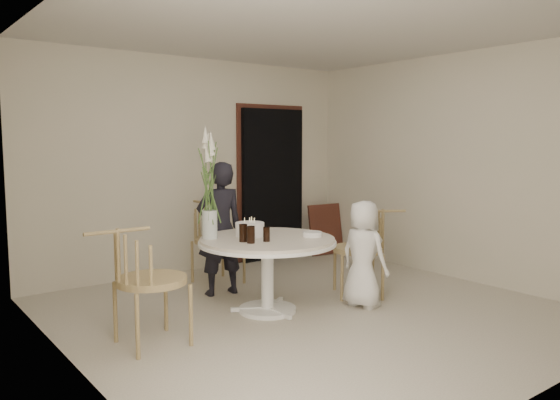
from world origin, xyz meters
TOP-DOWN VIEW (x-y plane):
  - ground at (0.00, 0.00)m, footprint 4.50×4.50m
  - room_shell at (0.00, 0.00)m, footprint 4.50×4.50m
  - doorway at (1.15, 2.19)m, footprint 1.00×0.10m
  - door_trim at (1.15, 2.23)m, footprint 1.12×0.03m
  - table at (-0.35, 0.25)m, footprint 1.33×1.33m
  - picture_frame at (1.95, 1.95)m, footprint 0.57×0.22m
  - chair_far at (-0.18, 1.62)m, footprint 0.55×0.59m
  - chair_right at (0.88, 0.05)m, footprint 0.71×0.69m
  - chair_left at (-1.74, 0.12)m, footprint 0.60×0.57m
  - girl at (-0.39, 1.06)m, footprint 0.56×0.41m
  - boy at (0.51, -0.20)m, footprint 0.41×0.56m
  - birthday_cake at (-0.44, 0.42)m, footprint 0.28×0.28m
  - cola_tumbler_a at (-0.65, 0.22)m, footprint 0.08×0.08m
  - cola_tumbler_b at (-0.47, 0.10)m, footprint 0.08×0.08m
  - cola_tumbler_c at (-0.63, 0.11)m, footprint 0.09×0.09m
  - cola_tumbler_d at (-0.43, 0.37)m, footprint 0.07×0.07m
  - plate_stack at (0.04, 0.04)m, footprint 0.20×0.20m
  - flower_vase at (-0.81, 0.55)m, footprint 0.15×0.15m

SIDE VIEW (x-z plane):
  - ground at x=0.00m, z-range 0.00..0.00m
  - picture_frame at x=1.95m, z-range 0.00..0.73m
  - boy at x=0.51m, z-range 0.00..1.07m
  - chair_right at x=0.88m, z-range 0.14..1.07m
  - chair_far at x=-0.18m, z-range 0.14..1.08m
  - table at x=-0.35m, z-range 0.25..0.98m
  - chair_left at x=-1.74m, z-range 0.15..1.13m
  - girl at x=-0.39m, z-range 0.00..1.44m
  - plate_stack at x=0.04m, z-range 0.73..0.78m
  - cola_tumbler_d at x=-0.43m, z-range 0.73..0.86m
  - cola_tumbler_b at x=-0.47m, z-range 0.73..0.87m
  - birthday_cake at x=-0.44m, z-range 0.71..0.89m
  - cola_tumbler_c at x=-0.63m, z-range 0.73..0.89m
  - cola_tumbler_a at x=-0.65m, z-range 0.73..0.89m
  - doorway at x=1.15m, z-range 0.00..2.10m
  - door_trim at x=1.15m, z-range 0.00..2.22m
  - flower_vase at x=-0.81m, z-range 0.70..1.78m
  - room_shell at x=0.00m, z-range -0.63..3.87m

